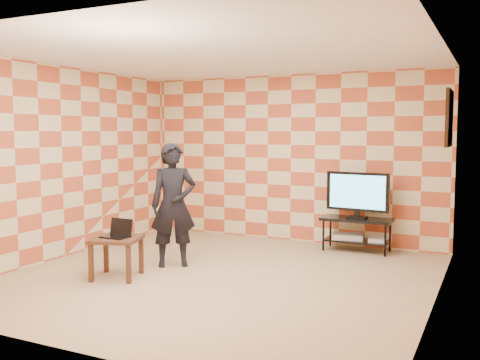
# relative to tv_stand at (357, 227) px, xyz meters

# --- Properties ---
(floor) EXTENTS (5.00, 5.00, 0.00)m
(floor) POSITION_rel_tv_stand_xyz_m (-1.18, -2.16, -0.37)
(floor) COLOR tan
(floor) RESTS_ON ground
(wall_back) EXTENTS (5.00, 0.02, 2.70)m
(wall_back) POSITION_rel_tv_stand_xyz_m (-1.18, 0.34, 0.98)
(wall_back) COLOR beige
(wall_back) RESTS_ON ground
(wall_front) EXTENTS (5.00, 0.02, 2.70)m
(wall_front) POSITION_rel_tv_stand_xyz_m (-1.18, -4.66, 0.98)
(wall_front) COLOR beige
(wall_front) RESTS_ON ground
(wall_left) EXTENTS (0.02, 5.00, 2.70)m
(wall_left) POSITION_rel_tv_stand_xyz_m (-3.68, -2.16, 0.98)
(wall_left) COLOR beige
(wall_left) RESTS_ON ground
(wall_right) EXTENTS (0.02, 5.00, 2.70)m
(wall_right) POSITION_rel_tv_stand_xyz_m (1.32, -2.16, 0.98)
(wall_right) COLOR beige
(wall_right) RESTS_ON ground
(ceiling) EXTENTS (5.00, 5.00, 0.02)m
(ceiling) POSITION_rel_tv_stand_xyz_m (-1.18, -2.16, 2.33)
(ceiling) COLOR white
(ceiling) RESTS_ON wall_back
(wall_art) EXTENTS (0.04, 0.72, 0.72)m
(wall_art) POSITION_rel_tv_stand_xyz_m (1.29, -0.61, 1.58)
(wall_art) COLOR black
(wall_art) RESTS_ON wall_right
(tv_stand) EXTENTS (1.04, 0.47, 0.50)m
(tv_stand) POSITION_rel_tv_stand_xyz_m (0.00, 0.00, 0.00)
(tv_stand) COLOR black
(tv_stand) RESTS_ON floor
(tv) EXTENTS (0.95, 0.20, 0.69)m
(tv) POSITION_rel_tv_stand_xyz_m (0.00, -0.00, 0.51)
(tv) COLOR black
(tv) RESTS_ON tv_stand
(dvd_player) EXTENTS (0.50, 0.40, 0.08)m
(dvd_player) POSITION_rel_tv_stand_xyz_m (-0.13, 0.01, -0.16)
(dvd_player) COLOR #B8B8BA
(dvd_player) RESTS_ON tv_stand
(game_console) EXTENTS (0.25, 0.20, 0.05)m
(game_console) POSITION_rel_tv_stand_xyz_m (0.30, -0.04, -0.17)
(game_console) COLOR silver
(game_console) RESTS_ON tv_stand
(side_table) EXTENTS (0.70, 0.70, 0.50)m
(side_table) POSITION_rel_tv_stand_xyz_m (-2.29, -2.73, 0.04)
(side_table) COLOR #311E10
(side_table) RESTS_ON floor
(laptop) EXTENTS (0.33, 0.26, 0.22)m
(laptop) POSITION_rel_tv_stand_xyz_m (-2.29, -2.70, 0.18)
(laptop) COLOR black
(laptop) RESTS_ON side_table
(person) EXTENTS (0.71, 0.67, 1.63)m
(person) POSITION_rel_tv_stand_xyz_m (-1.98, -1.93, 0.45)
(person) COLOR black
(person) RESTS_ON floor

